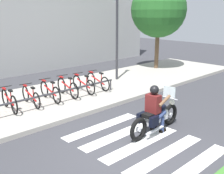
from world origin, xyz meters
TOP-DOWN VIEW (x-y plane):
  - ground_plane at (0.00, 0.00)m, footprint 48.00×48.00m
  - sidewalk at (0.00, 4.81)m, footprint 24.00×4.40m
  - crosswalk_stripe_0 at (0.59, -1.60)m, footprint 2.80×0.40m
  - crosswalk_stripe_1 at (0.59, -0.80)m, footprint 2.80×0.40m
  - crosswalk_stripe_2 at (0.59, 0.00)m, footprint 2.80×0.40m
  - crosswalk_stripe_3 at (0.59, 0.80)m, footprint 2.80×0.40m
  - crosswalk_stripe_4 at (0.59, 1.60)m, footprint 2.80×0.40m
  - motorcycle at (1.46, 0.20)m, footprint 2.26×0.64m
  - rider at (1.38, 0.20)m, footprint 0.64×0.55m
  - bicycle_1 at (-1.03, 4.54)m, footprint 0.48×1.62m
  - bicycle_2 at (-0.23, 4.54)m, footprint 0.48×1.65m
  - bicycle_3 at (0.57, 4.54)m, footprint 0.48×1.72m
  - bicycle_4 at (1.36, 4.54)m, footprint 0.48×1.69m
  - bicycle_5 at (2.16, 4.54)m, footprint 0.48×1.72m
  - bicycle_6 at (2.96, 4.54)m, footprint 0.48×1.70m
  - bike_rack at (0.57, 3.99)m, footprint 5.39×0.07m
  - street_lamp at (4.79, 5.21)m, footprint 0.28×0.28m
  - tree_near_rack at (8.52, 5.61)m, footprint 3.16×3.16m

SIDE VIEW (x-z plane):
  - ground_plane at x=0.00m, z-range 0.00..0.00m
  - crosswalk_stripe_0 at x=0.59m, z-range 0.00..0.01m
  - crosswalk_stripe_1 at x=0.59m, z-range 0.00..0.01m
  - crosswalk_stripe_2 at x=0.59m, z-range 0.00..0.01m
  - crosswalk_stripe_3 at x=0.59m, z-range 0.00..0.01m
  - crosswalk_stripe_4 at x=0.59m, z-range 0.00..0.01m
  - sidewalk at x=0.00m, z-range 0.00..0.15m
  - motorcycle at x=1.46m, z-range -0.16..1.10m
  - bicycle_2 at x=-0.23m, z-range 0.12..0.86m
  - bicycle_6 at x=2.96m, z-range 0.12..0.88m
  - bicycle_5 at x=2.16m, z-range 0.12..0.89m
  - bicycle_1 at x=-1.03m, z-range 0.11..0.90m
  - bicycle_3 at x=0.57m, z-range 0.11..0.91m
  - bicycle_4 at x=1.36m, z-range 0.11..0.92m
  - bike_rack at x=0.57m, z-range 0.33..0.82m
  - rider at x=1.38m, z-range 0.11..1.57m
  - street_lamp at x=4.79m, z-range 0.47..5.06m
  - tree_near_rack at x=8.52m, z-range 0.97..6.08m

